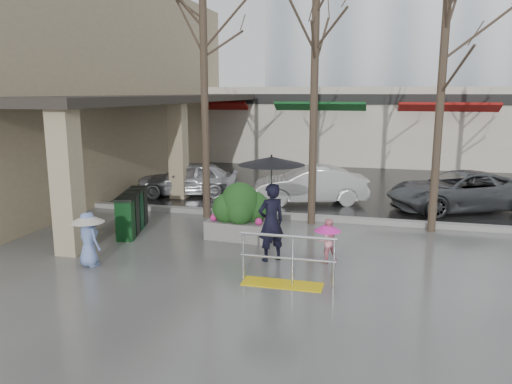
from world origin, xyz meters
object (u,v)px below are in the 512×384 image
at_px(car_c, 459,191).
at_px(tree_mideast, 444,47).
at_px(tree_midwest, 315,36).
at_px(child_blue, 88,234).
at_px(woman, 271,195).
at_px(car_a, 188,178).
at_px(planter, 240,212).
at_px(tree_west, 204,44).
at_px(car_b, 310,185).
at_px(news_boxes, 132,212).
at_px(child_pink, 327,237).
at_px(handrail, 285,267).

bearing_deg(car_c, tree_mideast, -44.60).
xyz_separation_m(tree_midwest, child_blue, (-4.20, -4.76, -4.51)).
bearing_deg(tree_midwest, tree_mideast, -0.00).
bearing_deg(child_blue, woman, -137.07).
xyz_separation_m(tree_mideast, car_a, (-8.26, 2.91, -4.23)).
height_order(tree_midwest, planter, tree_midwest).
relative_size(tree_mideast, planter, 3.71).
xyz_separation_m(woman, car_c, (4.77, 6.29, -0.88)).
relative_size(child_blue, car_c, 0.27).
height_order(tree_west, car_b, tree_west).
bearing_deg(news_boxes, tree_west, 41.62).
xyz_separation_m(child_pink, car_a, (-5.77, 6.15, 0.05)).
height_order(news_boxes, car_b, car_b).
bearing_deg(planter, handrail, -58.79).
bearing_deg(handrail, news_boxes, 150.01).
height_order(handrail, planter, planter).
xyz_separation_m(child_blue, news_boxes, (-0.39, 2.70, -0.18)).
xyz_separation_m(tree_west, child_pink, (4.00, -3.24, -4.50)).
bearing_deg(child_pink, tree_west, -65.99).
bearing_deg(tree_midwest, tree_west, -180.00).
bearing_deg(child_blue, news_boxes, -58.43).
bearing_deg(handrail, car_c, 61.38).
distance_m(news_boxes, car_b, 6.32).
distance_m(child_blue, car_a, 7.71).
bearing_deg(child_pink, car_a, -73.84).
xyz_separation_m(car_a, car_b, (4.53, -0.21, 0.00)).
bearing_deg(planter, car_b, 76.13).
bearing_deg(child_blue, car_c, -114.81).
relative_size(tree_west, planter, 3.88).
distance_m(tree_mideast, woman, 6.08).
xyz_separation_m(tree_west, tree_mideast, (6.50, 0.00, -0.22)).
relative_size(tree_midwest, child_pink, 7.00).
height_order(tree_midwest, car_b, tree_midwest).
distance_m(car_a, car_b, 4.54).
distance_m(handrail, woman, 1.88).
bearing_deg(woman, tree_mideast, -179.20).
height_order(tree_mideast, child_blue, tree_mideast).
relative_size(planter, news_boxes, 0.87).
bearing_deg(car_a, tree_west, 14.74).
relative_size(car_a, car_c, 0.82).
xyz_separation_m(child_blue, car_a, (-0.76, 7.67, -0.10)).
bearing_deg(tree_mideast, handrail, -123.19).
relative_size(handrail, tree_midwest, 0.27).
height_order(child_blue, planter, planter).
distance_m(tree_mideast, car_b, 6.26).
xyz_separation_m(tree_mideast, news_boxes, (-7.89, -2.06, -4.31)).
distance_m(tree_west, car_c, 9.21).
bearing_deg(car_a, tree_mideast, 54.13).
relative_size(handrail, car_b, 0.50).
height_order(tree_midwest, tree_mideast, tree_midwest).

